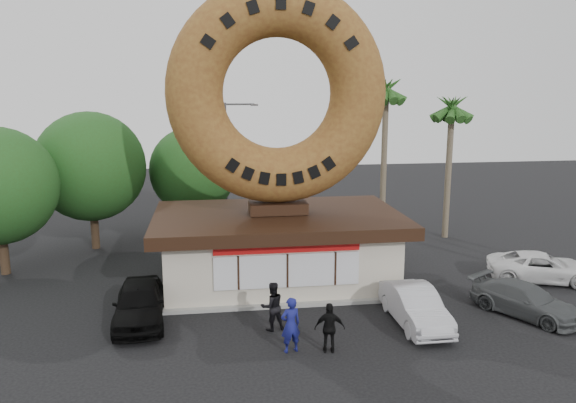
# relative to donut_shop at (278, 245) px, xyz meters

# --- Properties ---
(ground) EXTENTS (90.00, 90.00, 0.00)m
(ground) POSITION_rel_donut_shop_xyz_m (0.00, -5.98, -1.77)
(ground) COLOR black
(ground) RESTS_ON ground
(donut_shop) EXTENTS (11.20, 7.20, 3.80)m
(donut_shop) POSITION_rel_donut_shop_xyz_m (0.00, 0.00, 0.00)
(donut_shop) COLOR beige
(donut_shop) RESTS_ON ground
(giant_donut) EXTENTS (9.68, 2.47, 9.68)m
(giant_donut) POSITION_rel_donut_shop_xyz_m (0.00, 0.02, 6.87)
(giant_donut) COLOR olive
(giant_donut) RESTS_ON donut_shop
(tree_west) EXTENTS (6.00, 6.00, 7.65)m
(tree_west) POSITION_rel_donut_shop_xyz_m (-9.50, 7.02, 2.87)
(tree_west) COLOR #473321
(tree_west) RESTS_ON ground
(tree_mid) EXTENTS (5.20, 5.20, 6.63)m
(tree_mid) POSITION_rel_donut_shop_xyz_m (-4.00, 9.02, 2.25)
(tree_mid) COLOR #473321
(tree_mid) RESTS_ON ground
(palm_near) EXTENTS (2.60, 2.60, 9.75)m
(palm_near) POSITION_rel_donut_shop_xyz_m (7.50, 8.02, 6.65)
(palm_near) COLOR #726651
(palm_near) RESTS_ON ground
(palm_far) EXTENTS (2.60, 2.60, 8.75)m
(palm_far) POSITION_rel_donut_shop_xyz_m (11.00, 6.52, 5.72)
(palm_far) COLOR #726651
(palm_far) RESTS_ON ground
(street_lamp) EXTENTS (2.11, 0.20, 8.00)m
(street_lamp) POSITION_rel_donut_shop_xyz_m (-1.86, 10.02, 2.72)
(street_lamp) COLOR #59595E
(street_lamp) RESTS_ON ground
(person_left) EXTENTS (0.81, 0.64, 1.96)m
(person_left) POSITION_rel_donut_shop_xyz_m (-0.46, -7.07, -0.79)
(person_left) COLOR navy
(person_left) RESTS_ON ground
(person_center) EXTENTS (1.04, 0.90, 1.86)m
(person_center) POSITION_rel_donut_shop_xyz_m (-0.87, -5.21, -0.84)
(person_center) COLOR black
(person_center) RESTS_ON ground
(person_right) EXTENTS (1.09, 0.58, 1.76)m
(person_right) POSITION_rel_donut_shop_xyz_m (0.86, -7.29, -0.89)
(person_right) COLOR black
(person_right) RESTS_ON ground
(car_black) EXTENTS (2.11, 4.73, 1.58)m
(car_black) POSITION_rel_donut_shop_xyz_m (-5.85, -3.83, -0.98)
(car_black) COLOR black
(car_black) RESTS_ON ground
(car_silver) EXTENTS (1.58, 4.39, 1.44)m
(car_silver) POSITION_rel_donut_shop_xyz_m (4.58, -5.48, -1.05)
(car_silver) COLOR #B9B9BE
(car_silver) RESTS_ON ground
(car_grey) EXTENTS (3.73, 4.65, 1.26)m
(car_grey) POSITION_rel_donut_shop_xyz_m (9.22, -5.27, -1.13)
(car_grey) COLOR #505355
(car_grey) RESTS_ON ground
(car_white) EXTENTS (5.23, 3.61, 1.33)m
(car_white) POSITION_rel_donut_shop_xyz_m (12.22, -1.58, -1.10)
(car_white) COLOR silver
(car_white) RESTS_ON ground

